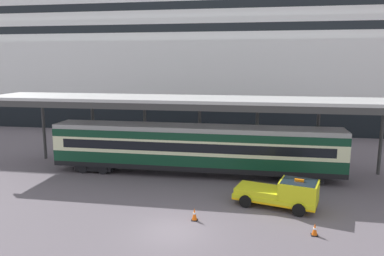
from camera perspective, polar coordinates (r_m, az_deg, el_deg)
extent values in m
plane|color=#5D555D|center=(21.02, -3.09, -15.76)|extent=(400.00, 400.00, 0.00)
cube|color=black|center=(63.90, -0.37, 3.59)|extent=(152.01, 31.32, 3.58)
cube|color=white|center=(63.48, -0.37, 8.96)|extent=(152.01, 31.32, 8.36)
cube|color=white|center=(63.60, -0.38, 14.03)|extent=(139.85, 28.82, 2.90)
cube|color=black|center=(49.58, -3.40, 15.25)|extent=(133.77, 0.12, 1.04)
cube|color=white|center=(63.86, -0.38, 16.63)|extent=(134.26, 27.67, 2.90)
cube|color=black|center=(50.48, -3.28, 18.47)|extent=(128.42, 0.12, 1.04)
cube|color=white|center=(64.25, -0.39, 19.19)|extent=(128.67, 26.51, 2.90)
cube|color=#B4B4B4|center=(29.81, 0.56, 4.49)|extent=(35.02, 5.21, 0.25)
cube|color=#373737|center=(27.40, -0.28, 3.19)|extent=(35.02, 0.20, 0.50)
cylinder|color=#373737|center=(37.67, -22.03, 0.08)|extent=(0.28, 0.28, 6.09)
cylinder|color=#373737|center=(35.31, -15.10, -0.16)|extent=(0.28, 0.28, 6.09)
cylinder|color=#373737|center=(33.53, -7.31, -0.42)|extent=(0.28, 0.28, 6.09)
cylinder|color=#373737|center=(32.44, 1.17, -0.70)|extent=(0.28, 0.28, 6.09)
cylinder|color=#373737|center=(32.09, 10.04, -0.98)|extent=(0.28, 0.28, 6.09)
cylinder|color=#373737|center=(32.52, 18.89, -1.23)|extent=(0.28, 0.28, 6.09)
cylinder|color=#373737|center=(33.69, 27.31, -1.45)|extent=(0.28, 0.28, 6.09)
cube|color=black|center=(30.35, 0.39, -5.74)|extent=(23.42, 2.80, 0.40)
cube|color=#0F3823|center=(30.17, 0.39, -4.55)|extent=(23.42, 2.80, 0.90)
cube|color=beige|center=(29.92, 0.39, -2.61)|extent=(23.42, 2.80, 1.20)
cube|color=black|center=(28.59, -0.05, -3.11)|extent=(21.55, 0.08, 0.72)
cube|color=#0F3823|center=(29.73, 0.39, -0.92)|extent=(23.42, 2.80, 0.60)
cube|color=#969696|center=(29.64, 0.40, -0.01)|extent=(23.42, 2.69, 0.36)
cube|color=black|center=(32.84, -14.36, -5.55)|extent=(3.20, 2.35, 0.50)
cylinder|color=black|center=(32.21, -16.68, -6.03)|extent=(0.84, 0.12, 0.84)
cylinder|color=black|center=(31.46, -13.72, -6.27)|extent=(0.84, 0.12, 0.84)
cube|color=black|center=(30.31, 16.44, -6.98)|extent=(3.20, 2.35, 0.50)
cylinder|color=black|center=(29.11, 14.92, -7.68)|extent=(0.84, 0.12, 0.84)
cylinder|color=black|center=(29.34, 18.45, -7.73)|extent=(0.84, 0.12, 0.84)
cube|color=yellow|center=(24.67, 12.77, -10.49)|extent=(5.54, 3.30, 0.36)
cube|color=#F2B20C|center=(24.72, 12.75, -10.77)|extent=(5.55, 3.32, 0.12)
cube|color=yellow|center=(24.19, 16.25, -9.24)|extent=(2.71, 2.46, 1.10)
cube|color=#19232D|center=(24.08, 16.29, -8.45)|extent=(2.49, 2.32, 0.44)
cube|color=orange|center=(23.99, 16.32, -7.82)|extent=(0.59, 0.34, 0.16)
cube|color=yellow|center=(24.77, 10.42, -9.43)|extent=(3.32, 2.62, 0.36)
cylinder|color=black|center=(25.41, 16.97, -10.51)|extent=(0.84, 0.45, 0.80)
cylinder|color=black|center=(23.56, 16.25, -12.14)|extent=(0.84, 0.45, 0.80)
cylinder|color=black|center=(26.01, 9.60, -9.70)|extent=(0.84, 0.45, 0.80)
cylinder|color=black|center=(24.21, 8.31, -11.21)|extent=(0.84, 0.45, 0.80)
cube|color=black|center=(21.61, 18.47, -15.48)|extent=(0.36, 0.36, 0.04)
cone|color=#EA590F|center=(21.47, 18.53, -14.66)|extent=(0.30, 0.30, 0.65)
cylinder|color=white|center=(21.45, 18.53, -14.58)|extent=(0.17, 0.17, 0.09)
cube|color=black|center=(22.31, 0.39, -14.08)|extent=(0.36, 0.36, 0.04)
cone|color=#EA590F|center=(22.16, 0.39, -13.18)|extent=(0.30, 0.30, 0.72)
cylinder|color=white|center=(22.14, 0.39, -13.09)|extent=(0.17, 0.17, 0.10)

